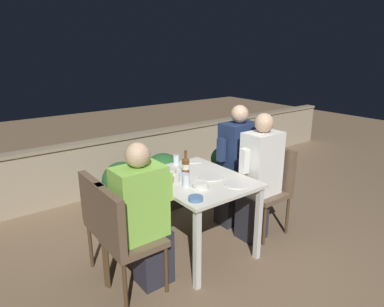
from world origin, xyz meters
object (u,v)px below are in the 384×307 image
chair_left_far (105,216)px  chair_right_far (248,172)px  beer_bottle (186,165)px  potted_plant (224,168)px  person_navy_jumper (236,165)px  person_white_polo (259,177)px  chair_left_near (122,233)px  person_green_blouse (145,217)px  chair_right_near (271,182)px

chair_left_far → chair_right_far: same height
beer_bottle → potted_plant: bearing=28.4°
chair_left_far → person_navy_jumper: person_navy_jumper is taller
chair_left_far → person_white_polo: person_white_polo is taller
chair_right_far → beer_bottle: (-0.91, -0.06, 0.28)m
beer_bottle → chair_left_far: bearing=178.3°
chair_left_near → person_green_blouse: 0.21m
chair_right_far → potted_plant: bearing=79.2°
chair_right_near → chair_right_far: size_ratio=1.00×
chair_right_near → person_white_polo: (-0.20, 0.00, 0.11)m
person_white_polo → potted_plant: bearing=69.3°
person_green_blouse → chair_right_near: bearing=-0.0°
chair_left_far → person_white_polo: bearing=-12.5°
person_navy_jumper → beer_bottle: size_ratio=5.61×
chair_right_near → person_navy_jumper: bearing=114.3°
chair_left_far → person_navy_jumper: 1.55m
person_white_polo → chair_right_far: person_white_polo is taller
beer_bottle → potted_plant: size_ratio=0.33×
person_white_polo → beer_bottle: (-0.69, 0.31, 0.18)m
chair_left_near → potted_plant: chair_left_near is taller
chair_right_near → person_navy_jumper: 0.42m
chair_left_near → beer_bottle: 0.93m
chair_right_far → potted_plant: chair_right_far is taller
beer_bottle → potted_plant: beer_bottle is taller
beer_bottle → person_green_blouse: bearing=-154.0°
chair_left_far → person_white_polo: (1.51, -0.33, 0.11)m
chair_right_near → chair_right_far: same height
chair_left_near → person_white_polo: (1.52, -0.00, 0.11)m
person_white_polo → chair_right_far: (0.23, 0.37, -0.11)m
chair_left_far → beer_bottle: bearing=-1.7°
chair_left_near → beer_bottle: size_ratio=3.86×
person_white_polo → beer_bottle: bearing=155.7°
person_green_blouse → chair_right_far: person_green_blouse is taller
chair_right_near → beer_bottle: beer_bottle is taller
person_white_polo → person_navy_jumper: person_navy_jumper is taller
chair_left_far → person_navy_jumper: size_ratio=0.69×
chair_right_far → beer_bottle: size_ratio=3.86×
person_navy_jumper → chair_right_far: bearing=0.0°
person_green_blouse → chair_left_far: (-0.19, 0.33, -0.07)m
person_green_blouse → chair_left_far: person_green_blouse is taller
chair_left_near → person_white_polo: size_ratio=0.70×
person_green_blouse → chair_right_near: (1.51, -0.00, -0.07)m
person_white_polo → person_navy_jumper: size_ratio=0.98×
chair_left_far → chair_left_near: bearing=-91.4°
chair_left_far → person_green_blouse: bearing=-60.0°
person_green_blouse → person_white_polo: person_white_polo is taller
chair_right_far → person_green_blouse: bearing=-166.7°
person_white_polo → person_navy_jumper: (0.03, 0.37, 0.01)m
person_navy_jumper → beer_bottle: (-0.72, -0.06, 0.16)m
person_navy_jumper → potted_plant: (0.29, 0.49, -0.23)m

